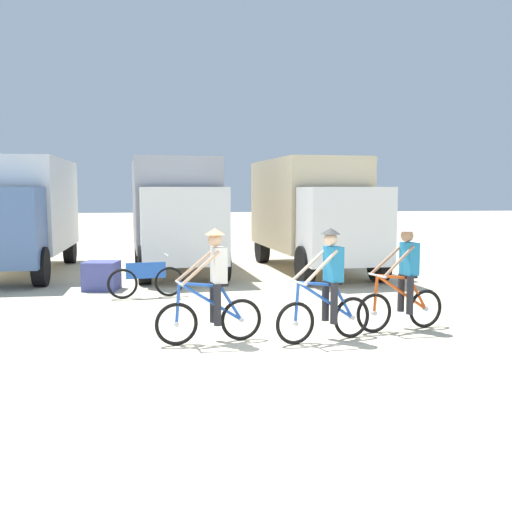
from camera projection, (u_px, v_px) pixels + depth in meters
name	position (u px, v px, depth m)	size (l,w,h in m)	color
ground_plane	(278.00, 357.00, 8.80)	(120.00, 120.00, 0.00)	beige
box_truck_white_box	(21.00, 209.00, 17.67)	(2.41, 6.75, 3.35)	white
box_truck_grey_hauler	(175.00, 208.00, 18.37)	(2.76, 6.88, 3.35)	#9E9EA3
box_truck_tan_camper	(312.00, 208.00, 18.30)	(2.77, 6.88, 3.35)	#CCB78E
cyclist_orange_shirt	(213.00, 290.00, 9.55)	(1.72, 0.54, 1.82)	black
cyclist_cowboy_hat	(328.00, 289.00, 9.67)	(1.68, 0.65, 1.82)	black
cyclist_near_camera	(404.00, 282.00, 10.43)	(1.70, 0.58, 1.82)	black
bicycle_spare	(146.00, 280.00, 13.66)	(1.72, 0.50, 0.97)	black
supply_crate	(101.00, 276.00, 14.74)	(0.76, 0.79, 0.70)	#4C5199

